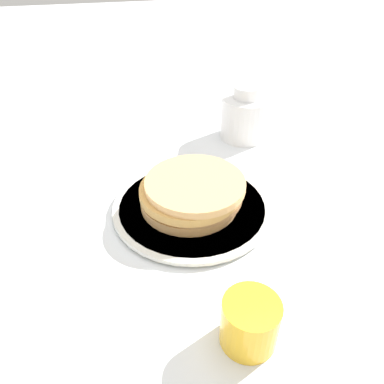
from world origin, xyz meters
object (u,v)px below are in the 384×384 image
(pancake_stack, at_px, (191,193))
(juice_glass, at_px, (250,323))
(plate, at_px, (192,207))
(cream_jug, at_px, (245,116))

(pancake_stack, distance_m, juice_glass, 0.26)
(plate, distance_m, pancake_stack, 0.03)
(pancake_stack, xyz_separation_m, cream_jug, (-0.18, -0.25, 0.01))
(plate, bearing_deg, juice_glass, 93.13)
(pancake_stack, distance_m, cream_jug, 0.31)
(plate, height_order, pancake_stack, pancake_stack)
(plate, xyz_separation_m, juice_glass, (-0.01, 0.26, 0.03))
(plate, distance_m, juice_glass, 0.27)
(pancake_stack, height_order, juice_glass, same)
(juice_glass, xyz_separation_m, cream_jug, (-0.17, -0.51, 0.02))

